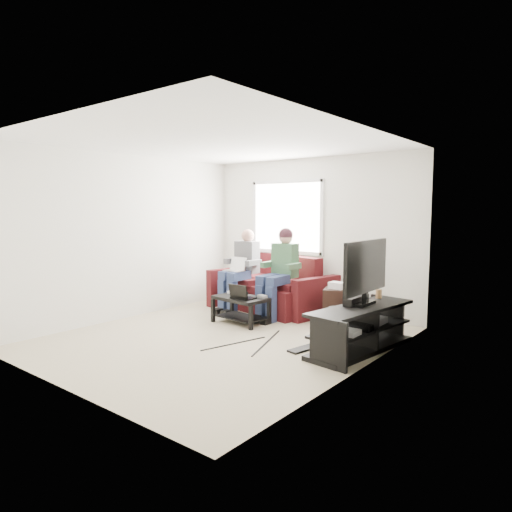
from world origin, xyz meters
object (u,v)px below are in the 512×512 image
object	(u,v)px
sofa	(273,290)
end_table	(337,306)
coffee_table	(241,304)
tv	(366,269)
tv_stand	(361,331)
subwoofer	(336,324)

from	to	relation	value
sofa	end_table	xyz separation A→B (m)	(1.37, -0.22, -0.05)
coffee_table	tv	world-z (taller)	tv
coffee_table	sofa	bearing A→B (deg)	98.84
coffee_table	tv_stand	bearing A→B (deg)	-2.99
end_table	tv_stand	bearing A→B (deg)	-47.91
end_table	coffee_table	bearing A→B (deg)	-145.97
tv_stand	tv	distance (m)	0.77
tv	subwoofer	xyz separation A→B (m)	(-0.42, 0.05, -0.78)
sofa	coffee_table	xyz separation A→B (m)	(0.16, -1.04, -0.04)
tv	sofa	bearing A→B (deg)	154.56
tv_stand	subwoofer	distance (m)	0.45
sofa	subwoofer	distance (m)	2.04
coffee_table	subwoofer	xyz separation A→B (m)	(1.61, 0.04, -0.07)
tv_stand	subwoofer	size ratio (longest dim) A/B	3.77
tv	end_table	distance (m)	1.37
tv	end_table	xyz separation A→B (m)	(-0.83, 0.82, -0.72)
sofa	coffee_table	bearing A→B (deg)	-81.16
tv	subwoofer	bearing A→B (deg)	173.30
coffee_table	tv_stand	distance (m)	2.04
tv	end_table	world-z (taller)	tv
tv_stand	end_table	xyz separation A→B (m)	(-0.83, 0.92, 0.05)
sofa	end_table	world-z (taller)	sofa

